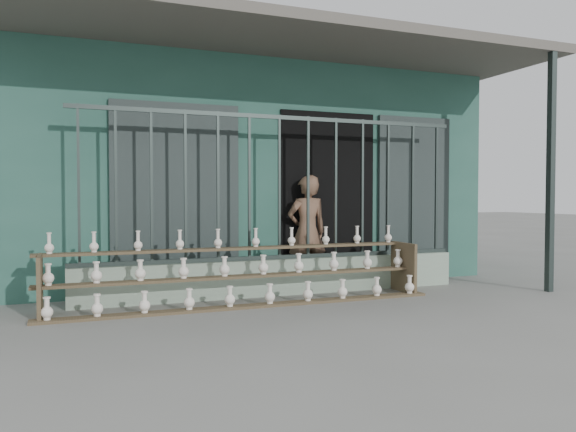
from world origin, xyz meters
name	(u,v)px	position (x,y,z in m)	size (l,w,h in m)	color
ground	(323,315)	(0.00, 0.00, 0.00)	(60.00, 60.00, 0.00)	slate
workshop_building	(221,174)	(0.00, 4.23, 1.62)	(7.40, 6.60, 3.21)	#2A594B
parapet_wall	(279,277)	(0.00, 1.30, 0.23)	(5.00, 0.20, 0.45)	#94AD95
security_fence	(279,187)	(0.00, 1.30, 1.35)	(5.00, 0.04, 1.80)	#283330
shelf_rack	(244,273)	(-0.59, 0.89, 0.36)	(4.50, 0.68, 0.85)	brown
elderly_woman	(307,232)	(0.51, 1.61, 0.76)	(0.55, 0.36, 1.52)	brown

